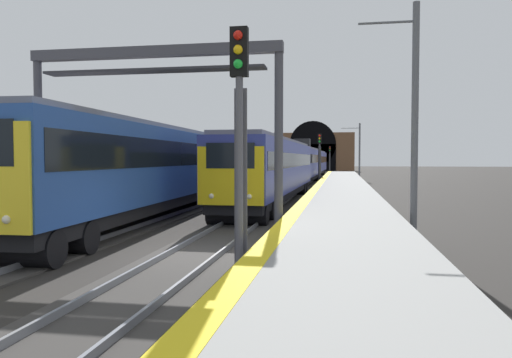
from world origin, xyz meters
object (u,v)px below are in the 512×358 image
object	(u,v)px
train_main_approaching	(302,163)
railway_signal_far	(330,157)
train_adjacent_platform	(208,164)
railway_signal_mid	(320,154)
railway_signal_near	(240,131)
catenary_mast_far	(414,121)
catenary_mast_near	(359,151)
overhead_signal_gantry	(153,93)

from	to	relation	value
train_main_approaching	railway_signal_far	bearing A→B (deg)	178.71
train_adjacent_platform	railway_signal_mid	xyz separation A→B (m)	(19.53, -6.31, 0.78)
railway_signal_near	railway_signal_far	distance (m)	84.71
railway_signal_mid	catenary_mast_far	world-z (taller)	catenary_mast_far
train_adjacent_platform	catenary_mast_near	size ratio (longest dim) A/B	5.78
train_adjacent_platform	overhead_signal_gantry	size ratio (longest dim) A/B	4.75
train_adjacent_platform	railway_signal_near	distance (m)	21.06
train_main_approaching	train_adjacent_platform	bearing A→B (deg)	-11.39
railway_signal_near	railway_signal_mid	distance (m)	39.60
overhead_signal_gantry	catenary_mast_near	world-z (taller)	catenary_mast_near
train_main_approaching	overhead_signal_gantry	bearing A→B (deg)	-2.59
train_main_approaching	catenary_mast_near	size ratio (longest dim) A/B	8.98
catenary_mast_near	overhead_signal_gantry	bearing A→B (deg)	169.91
train_adjacent_platform	overhead_signal_gantry	xyz separation A→B (m)	(-14.79, -2.24, 2.55)
railway_signal_near	railway_signal_far	xyz separation A→B (m)	(84.71, 0.00, -0.26)
train_main_approaching	overhead_signal_gantry	world-z (taller)	overhead_signal_gantry
train_main_approaching	catenary_mast_near	distance (m)	14.12
railway_signal_mid	overhead_signal_gantry	bearing A→B (deg)	-6.76
catenary_mast_near	train_main_approaching	bearing A→B (deg)	153.62
railway_signal_mid	catenary_mast_far	size ratio (longest dim) A/B	0.69
catenary_mast_far	catenary_mast_near	bearing A→B (deg)	0.02
railway_signal_mid	train_main_approaching	bearing A→B (deg)	-112.34
railway_signal_far	catenary_mast_near	xyz separation A→B (m)	(-31.79, -4.41, 0.64)
train_main_approaching	railway_signal_mid	xyz separation A→B (m)	(-0.75, -1.83, 0.96)
railway_signal_mid	catenary_mast_near	distance (m)	14.05
train_adjacent_platform	railway_signal_near	bearing A→B (deg)	16.00
railway_signal_far	catenary_mast_far	world-z (taller)	catenary_mast_far
railway_signal_far	overhead_signal_gantry	world-z (taller)	overhead_signal_gantry
railway_signal_mid	catenary_mast_near	bearing A→B (deg)	161.69
train_adjacent_platform	railway_signal_mid	world-z (taller)	railway_signal_mid
catenary_mast_near	catenary_mast_far	distance (m)	47.08
railway_signal_near	catenary_mast_near	size ratio (longest dim) A/B	0.77
railway_signal_far	overhead_signal_gantry	distance (m)	79.56
train_adjacent_platform	overhead_signal_gantry	distance (m)	15.18
railway_signal_near	train_adjacent_platform	bearing A→B (deg)	-162.56
train_main_approaching	railway_signal_mid	distance (m)	2.20
train_main_approaching	railway_signal_near	size ratio (longest dim) A/B	11.65
railway_signal_near	overhead_signal_gantry	bearing A→B (deg)	-142.40
train_main_approaching	catenary_mast_far	size ratio (longest dim) A/B	8.43
catenary_mast_far	railway_signal_near	bearing A→B (deg)	142.86
train_main_approaching	catenary_mast_far	xyz separation A→B (m)	(-34.50, -6.26, 1.71)
overhead_signal_gantry	railway_signal_near	bearing A→B (deg)	-142.40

